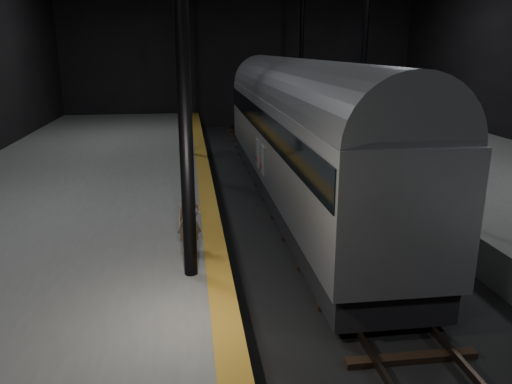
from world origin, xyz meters
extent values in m
plane|color=black|center=(0.00, 0.00, 0.00)|extent=(44.00, 44.00, 0.00)
cube|color=#585855|center=(-7.50, 0.00, 0.50)|extent=(9.00, 43.80, 1.00)
cube|color=#99671B|center=(-3.25, 0.00, 1.00)|extent=(0.50, 43.80, 0.01)
cube|color=#3F3328|center=(-0.72, 0.00, 0.17)|extent=(0.08, 43.00, 0.14)
cube|color=#3F3328|center=(0.72, 0.00, 0.17)|extent=(0.08, 43.00, 0.14)
cube|color=black|center=(0.00, 0.00, 0.06)|extent=(2.40, 42.00, 0.12)
cylinder|color=black|center=(-3.80, -4.00, 6.00)|extent=(0.26, 0.26, 10.00)
cylinder|color=black|center=(-3.80, 8.00, 6.00)|extent=(0.26, 0.26, 10.00)
cylinder|color=black|center=(3.80, 8.00, 6.00)|extent=(0.26, 0.26, 10.00)
cylinder|color=black|center=(-3.80, 20.00, 6.00)|extent=(0.26, 0.26, 10.00)
cylinder|color=black|center=(3.80, 20.00, 6.00)|extent=(0.26, 0.26, 10.00)
cube|color=#93959A|center=(0.00, 3.64, 2.33)|extent=(2.66, 18.31, 2.75)
cube|color=black|center=(0.00, 3.64, 0.61)|extent=(2.43, 17.94, 0.78)
cube|color=black|center=(0.00, 3.64, 2.98)|extent=(2.71, 18.04, 0.82)
cylinder|color=slate|center=(0.00, 3.64, 3.71)|extent=(2.60, 18.13, 2.60)
cube|color=black|center=(0.00, -2.77, 0.27)|extent=(1.65, 2.01, 0.32)
cube|color=black|center=(0.00, 10.04, 0.27)|extent=(1.65, 2.01, 0.32)
cube|color=silver|center=(-1.36, 2.72, 1.79)|extent=(0.04, 0.69, 0.96)
cube|color=silver|center=(-1.36, 3.82, 1.79)|extent=(0.04, 0.69, 0.96)
cylinder|color=#AA1A14|center=(-1.38, 2.88, 1.56)|extent=(0.03, 0.24, 0.24)
cylinder|color=#AA1A14|center=(-1.38, 3.98, 1.56)|extent=(0.03, 0.24, 0.24)
imported|color=tan|center=(-3.80, -2.88, 1.73)|extent=(0.56, 0.39, 1.45)
camera|label=1|loc=(-3.75, -13.19, 5.32)|focal=35.00mm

